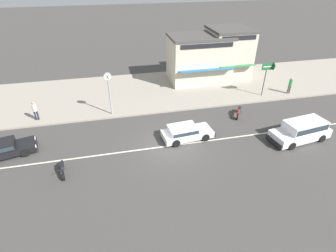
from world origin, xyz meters
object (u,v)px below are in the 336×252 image
at_px(minivan_white_3, 302,130).
at_px(pedestrian_near_clock, 35,109).
at_px(motorcycle_0, 63,169).
at_px(street_clock, 108,84).
at_px(pedestrian_mid_kerb, 290,84).
at_px(hatchback_black_0, 3,149).
at_px(arrow_signboard, 272,68).
at_px(shopfront_mid_block, 228,53).
at_px(shopfront_corner_warung, 199,58).
at_px(motorcycle_1, 239,112).
at_px(hatchback_white_2, 186,132).

bearing_deg(minivan_white_3, pedestrian_near_clock, 160.17).
xyz_separation_m(minivan_white_3, motorcycle_0, (-17.38, -0.12, -0.42)).
relative_size(street_clock, pedestrian_mid_kerb, 2.23).
relative_size(hatchback_black_0, pedestrian_near_clock, 2.43).
relative_size(arrow_signboard, pedestrian_near_clock, 2.00).
distance_m(hatchback_black_0, minivan_white_3, 21.78).
distance_m(minivan_white_3, shopfront_mid_block, 13.66).
xyz_separation_m(minivan_white_3, shopfront_corner_warung, (-3.99, 12.97, 1.79)).
relative_size(arrow_signboard, shopfront_mid_block, 0.62).
height_order(minivan_white_3, pedestrian_mid_kerb, pedestrian_mid_kerb).
relative_size(pedestrian_mid_kerb, shopfront_mid_block, 0.32).
relative_size(motorcycle_0, motorcycle_1, 1.04).
xyz_separation_m(pedestrian_mid_kerb, shopfront_mid_block, (-4.32, 6.15, 1.72)).
bearing_deg(hatchback_white_2, shopfront_mid_block, 54.49).
height_order(arrow_signboard, shopfront_corner_warung, shopfront_corner_warung).
relative_size(arrow_signboard, shopfront_corner_warung, 0.51).
relative_size(hatchback_white_2, street_clock, 1.07).
xyz_separation_m(hatchback_white_2, motorcycle_0, (-8.80, -2.14, -0.17)).
bearing_deg(pedestrian_mid_kerb, shopfront_corner_warung, 144.67).
distance_m(hatchback_black_0, shopfront_mid_block, 23.88).
relative_size(hatchback_white_2, arrow_signboard, 1.21).
xyz_separation_m(hatchback_black_0, arrow_signboard, (23.15, 4.73, 2.42)).
xyz_separation_m(minivan_white_3, shopfront_mid_block, (-0.39, 13.50, 2.03)).
height_order(hatchback_white_2, motorcycle_1, hatchback_white_2).
relative_size(hatchback_black_0, street_clock, 1.08).
distance_m(hatchback_white_2, arrow_signboard, 11.77).
height_order(motorcycle_0, motorcycle_1, same).
xyz_separation_m(pedestrian_mid_kerb, shopfront_corner_warung, (-7.92, 5.61, 1.48)).
xyz_separation_m(arrow_signboard, shopfront_mid_block, (-1.94, 6.00, -0.13)).
bearing_deg(motorcycle_0, hatchback_black_0, 145.57).
bearing_deg(shopfront_corner_warung, pedestrian_near_clock, -160.85).
bearing_deg(minivan_white_3, shopfront_corner_warung, 107.11).
distance_m(motorcycle_0, motorcycle_1, 15.04).
bearing_deg(pedestrian_near_clock, motorcycle_0, -68.74).
distance_m(shopfront_corner_warung, shopfront_mid_block, 3.65).
bearing_deg(hatchback_black_0, minivan_white_3, -7.31).
distance_m(motorcycle_1, pedestrian_mid_kerb, 7.60).
bearing_deg(arrow_signboard, street_clock, -177.97).
relative_size(hatchback_black_0, motorcycle_1, 2.41).
xyz_separation_m(street_clock, shopfront_mid_block, (13.60, 6.55, -0.14)).
xyz_separation_m(hatchback_white_2, shopfront_corner_warung, (4.60, 10.95, 2.05)).
distance_m(arrow_signboard, shopfront_corner_warung, 7.79).
height_order(minivan_white_3, shopfront_corner_warung, shopfront_corner_warung).
bearing_deg(shopfront_mid_block, pedestrian_mid_kerb, -54.91).
bearing_deg(hatchback_white_2, shopfront_corner_warung, 67.23).
bearing_deg(pedestrian_mid_kerb, street_clock, -178.72).
distance_m(motorcycle_0, pedestrian_mid_kerb, 22.60).
bearing_deg(motorcycle_1, minivan_white_3, -55.34).
height_order(hatchback_white_2, shopfront_corner_warung, shopfront_corner_warung).
relative_size(pedestrian_near_clock, pedestrian_mid_kerb, 0.99).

